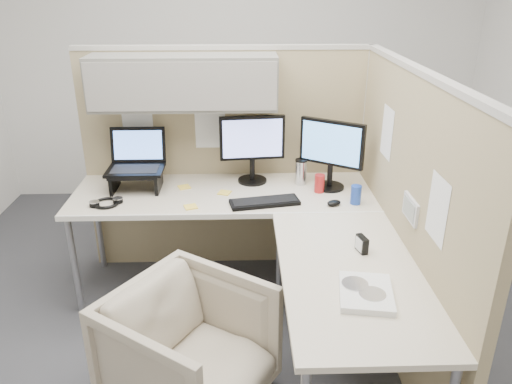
{
  "coord_description": "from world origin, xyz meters",
  "views": [
    {
      "loc": [
        0.01,
        -2.51,
        2.03
      ],
      "look_at": [
        0.1,
        0.25,
        0.85
      ],
      "focal_mm": 35.0,
      "sensor_mm": 36.0,
      "label": 1
    }
  ],
  "objects_px": {
    "keyboard": "(265,202)",
    "desk": "(261,225)",
    "monitor_left": "(252,144)",
    "office_chair": "(190,344)"
  },
  "relations": [
    {
      "from": "keyboard",
      "to": "desk",
      "type": "bearing_deg",
      "value": -109.5
    },
    {
      "from": "monitor_left",
      "to": "office_chair",
      "type": "bearing_deg",
      "value": -111.38
    },
    {
      "from": "desk",
      "to": "monitor_left",
      "type": "distance_m",
      "value": 0.67
    },
    {
      "from": "desk",
      "to": "keyboard",
      "type": "distance_m",
      "value": 0.22
    },
    {
      "from": "desk",
      "to": "monitor_left",
      "type": "bearing_deg",
      "value": 93.44
    },
    {
      "from": "monitor_left",
      "to": "desk",
      "type": "bearing_deg",
      "value": -92.28
    },
    {
      "from": "desk",
      "to": "keyboard",
      "type": "bearing_deg",
      "value": 81.35
    },
    {
      "from": "desk",
      "to": "office_chair",
      "type": "relative_size",
      "value": 2.81
    },
    {
      "from": "desk",
      "to": "monitor_left",
      "type": "height_order",
      "value": "monitor_left"
    },
    {
      "from": "desk",
      "to": "keyboard",
      "type": "height_order",
      "value": "keyboard"
    }
  ]
}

